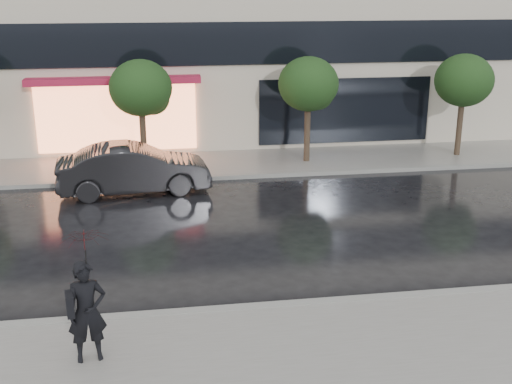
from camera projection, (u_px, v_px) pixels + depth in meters
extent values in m
plane|color=black|center=(276.00, 288.00, 14.32)|extent=(120.00, 120.00, 0.00)
cube|color=slate|center=(310.00, 367.00, 11.25)|extent=(60.00, 4.50, 0.12)
cube|color=slate|center=(226.00, 164.00, 23.93)|extent=(60.00, 3.50, 0.12)
cube|color=gray|center=(285.00, 306.00, 13.36)|extent=(60.00, 0.25, 0.14)
cube|color=gray|center=(232.00, 177.00, 22.28)|extent=(60.00, 0.25, 0.14)
cube|color=black|center=(220.00, 44.00, 24.20)|extent=(28.00, 0.12, 1.60)
cube|color=#FF8C59|center=(117.00, 117.00, 24.44)|extent=(6.00, 0.10, 2.60)
cube|color=#A5193B|center=(114.00, 81.00, 23.68)|extent=(6.40, 0.70, 0.25)
cube|color=black|center=(345.00, 111.00, 25.77)|extent=(7.00, 0.10, 2.60)
cylinder|color=#33261C|center=(144.00, 141.00, 22.94)|extent=(0.22, 0.22, 2.20)
ellipsoid|color=#1C3414|center=(141.00, 88.00, 22.35)|extent=(2.20, 2.20, 1.98)
sphere|color=#1C3414|center=(153.00, 98.00, 22.72)|extent=(1.20, 1.20, 1.20)
cylinder|color=#33261C|center=(307.00, 135.00, 23.81)|extent=(0.22, 0.22, 2.20)
ellipsoid|color=#1C3414|center=(308.00, 84.00, 23.22)|extent=(2.20, 2.20, 1.98)
sphere|color=#1C3414|center=(317.00, 94.00, 23.59)|extent=(1.20, 1.20, 1.20)
cylinder|color=#33261C|center=(459.00, 130.00, 24.68)|extent=(0.22, 0.22, 2.20)
ellipsoid|color=#1C3414|center=(464.00, 80.00, 24.09)|extent=(2.20, 2.20, 1.98)
sphere|color=#1C3414|center=(470.00, 90.00, 24.46)|extent=(1.20, 1.20, 1.20)
imported|color=black|center=(134.00, 169.00, 20.59)|extent=(4.96, 2.09, 1.59)
imported|color=black|center=(87.00, 312.00, 11.12)|extent=(0.75, 0.56, 1.86)
imported|color=#3C0B0C|center=(85.00, 252.00, 10.79)|extent=(0.95, 0.96, 0.75)
cylinder|color=black|center=(87.00, 275.00, 10.93)|extent=(0.02, 0.02, 0.93)
cube|color=black|center=(70.00, 304.00, 10.91)|extent=(0.19, 0.36, 0.40)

